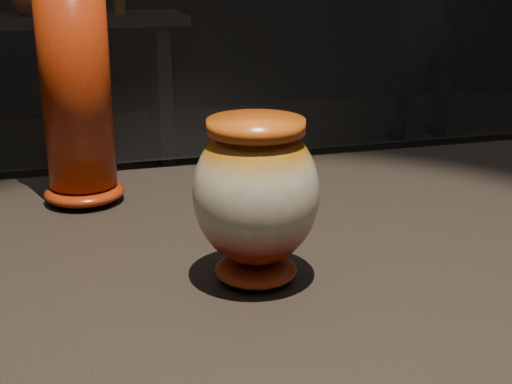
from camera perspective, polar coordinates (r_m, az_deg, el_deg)
The scene contains 5 objects.
main_vase at distance 0.78m, azimuth 0.00°, elevation -0.24°, with size 0.14×0.14×0.19m.
tall_vase at distance 1.05m, azimuth -14.23°, elevation 8.57°, with size 0.15×0.15×0.37m.
back_shelf at distance 4.39m, azimuth -19.00°, elevation 9.70°, with size 2.00×0.60×0.90m.
back_vase_right at distance 4.35m, azimuth -10.89°, elevation 14.60°, with size 0.07×0.07×0.12m, color #925315.
visitor at distance 5.05m, azimuth 13.28°, elevation 14.13°, with size 0.65×0.42×1.77m, color black.
Camera 1 is at (-0.31, -0.78, 1.25)m, focal length 50.00 mm.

